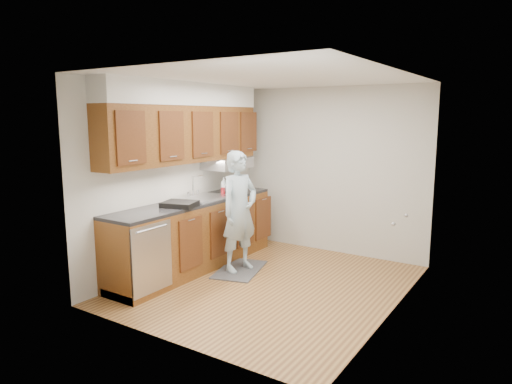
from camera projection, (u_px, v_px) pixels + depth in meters
floor at (270, 285)px, 5.65m from camera, size 3.50×3.50×0.00m
ceiling at (272, 78)px, 5.25m from camera, size 3.50×3.50×0.00m
wall_left at (177, 176)px, 6.25m from camera, size 0.02×3.50×2.50m
wall_right at (397, 197)px, 4.65m from camera, size 0.02×3.50×2.50m
wall_back at (331, 171)px, 6.90m from camera, size 3.00×0.02×2.50m
counter at (195, 233)px, 6.22m from camera, size 0.64×2.80×1.30m
upper_cabinets at (188, 125)px, 6.09m from camera, size 0.47×2.80×1.21m
closet_door at (403, 213)px, 4.94m from camera, size 0.02×1.22×2.05m
floor_mat at (240, 270)px, 6.18m from camera, size 0.75×1.00×0.02m
person at (239, 203)px, 6.03m from camera, size 0.55×0.72×1.82m
soap_bottle_a at (224, 185)px, 6.68m from camera, size 0.12×0.12×0.25m
soap_bottle_b at (228, 187)px, 6.65m from camera, size 0.13×0.13×0.20m
soap_bottle_c at (232, 186)px, 6.92m from camera, size 0.18×0.18×0.16m
soda_can at (223, 191)px, 6.56m from camera, size 0.07×0.07×0.11m
steel_can at (228, 191)px, 6.54m from camera, size 0.08×0.08×0.13m
dish_rack at (180, 204)px, 5.73m from camera, size 0.49×0.44×0.06m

